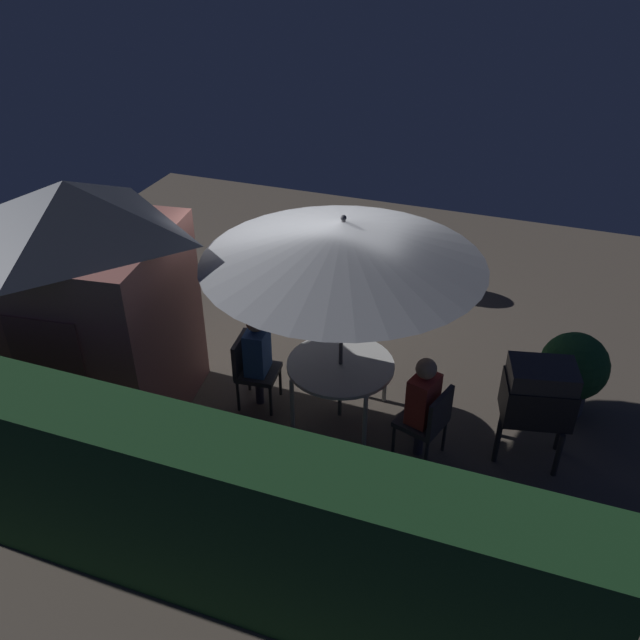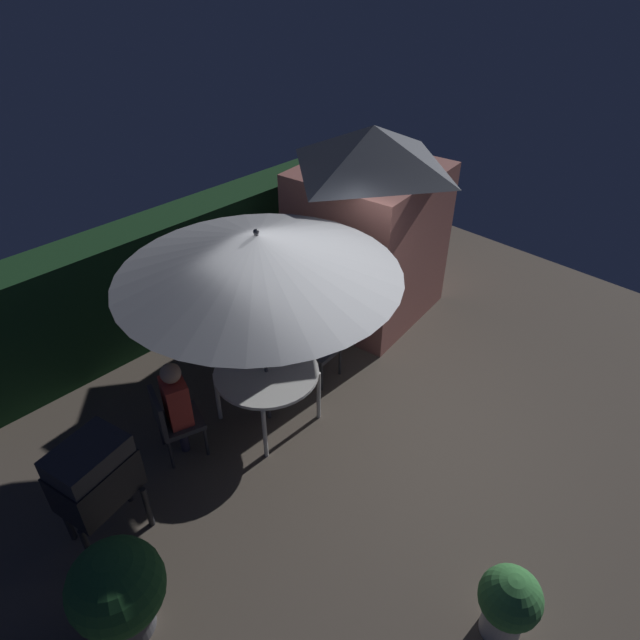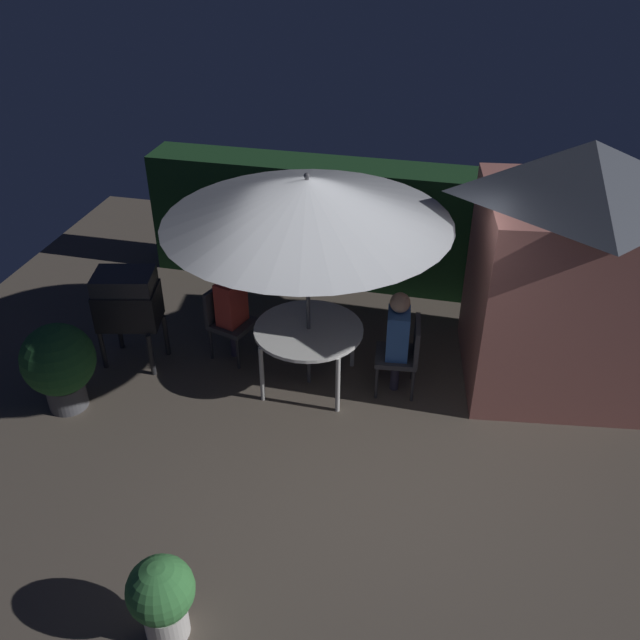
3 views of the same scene
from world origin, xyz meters
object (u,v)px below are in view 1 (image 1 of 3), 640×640
patio_umbrella (343,242)px  person_in_blue (257,349)px  bbq_grill (539,394)px  potted_plant_by_shed (427,263)px  patio_table (341,368)px  chair_far_side (251,366)px  potted_plant_by_grill (573,369)px  person_in_red (423,397)px  garden_shed (89,302)px  chair_near_shed (428,419)px

patio_umbrella → person_in_blue: 1.77m
bbq_grill → potted_plant_by_shed: (1.82, -3.24, -0.40)m
patio_table → potted_plant_by_shed: bearing=-95.4°
chair_far_side → person_in_blue: person_in_blue is taller
potted_plant_by_grill → person_in_red: 2.00m
garden_shed → chair_far_side: bearing=-158.3°
patio_umbrella → bbq_grill: bearing=-178.4°
patio_table → chair_near_shed: bearing=162.7°
patio_umbrella → person_in_blue: (0.98, 0.11, -1.47)m
potted_plant_by_shed → person_in_red: size_ratio=0.61×
patio_umbrella → chair_near_shed: size_ratio=3.27×
chair_near_shed → person_in_blue: (2.07, -0.23, 0.26)m
potted_plant_by_grill → person_in_red: person_in_red is taller
patio_table → chair_near_shed: (-1.09, 0.34, -0.17)m
chair_far_side → person_in_blue: size_ratio=0.71×
patio_table → chair_near_shed: 1.16m
chair_far_side → potted_plant_by_grill: bearing=-162.3°
person_in_blue → chair_far_side: bearing=6.4°
garden_shed → potted_plant_by_grill: 5.52m
garden_shed → chair_near_shed: (-3.76, -0.41, -0.92)m
bbq_grill → person_in_blue: size_ratio=0.95×
patio_table → bbq_grill: bearing=-178.4°
patio_table → person_in_blue: size_ratio=0.97×
chair_near_shed → potted_plant_by_shed: (0.78, -3.64, -0.08)m
bbq_grill → person_in_red: 1.18m
patio_umbrella → potted_plant_by_shed: bearing=-95.4°
garden_shed → patio_table: (-2.66, -0.75, -0.75)m
chair_far_side → person_in_blue: bearing=-173.6°
garden_shed → potted_plant_by_shed: garden_shed is taller
person_in_red → person_in_blue: bearing=-5.9°
chair_near_shed → potted_plant_by_grill: (-1.40, -1.36, 0.06)m
person_in_red → chair_near_shed: bearing=162.7°
person_in_red → person_in_blue: same height
chair_far_side → person_in_red: person_in_red is taller
patio_umbrella → potted_plant_by_shed: patio_umbrella is taller
patio_umbrella → potted_plant_by_shed: size_ratio=3.80×
garden_shed → person_in_blue: size_ratio=2.24×
potted_plant_by_grill → patio_table: bearing=22.2°
chair_far_side → person_in_red: (-2.07, 0.20, 0.26)m
patio_table → bbq_grill: (-2.13, -0.06, 0.16)m
bbq_grill → person_in_red: person_in_red is taller
chair_far_side → chair_near_shed: bearing=174.1°
bbq_grill → chair_far_side: bearing=3.2°
garden_shed → potted_plant_by_grill: garden_shed is taller
potted_plant_by_shed → chair_far_side: bearing=68.1°
potted_plant_by_shed → patio_umbrella: bearing=84.6°
chair_near_shed → person_in_blue: bearing=-6.4°
bbq_grill → potted_plant_by_grill: bbq_grill is taller
patio_umbrella → bbq_grill: patio_umbrella is taller
chair_far_side → potted_plant_by_grill: 3.73m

